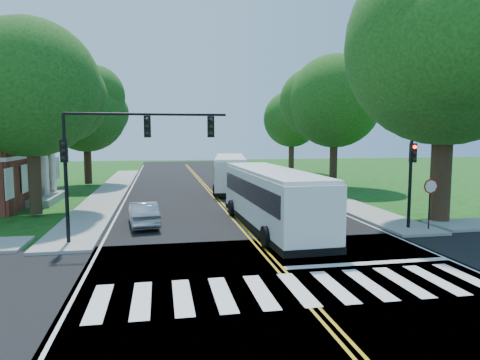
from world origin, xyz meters
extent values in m
plane|color=#143F0F|center=(0.00, 0.00, 0.00)|extent=(140.00, 140.00, 0.00)
cube|color=black|center=(0.00, 18.00, 0.01)|extent=(14.00, 96.00, 0.01)
cube|color=black|center=(0.00, 0.00, 0.01)|extent=(60.00, 12.00, 0.01)
cube|color=gold|center=(0.00, 22.00, 0.01)|extent=(0.36, 70.00, 0.01)
cube|color=silver|center=(-6.80, 22.00, 0.01)|extent=(0.12, 70.00, 0.01)
cube|color=silver|center=(6.80, 22.00, 0.01)|extent=(0.12, 70.00, 0.01)
cube|color=silver|center=(0.00, -0.50, 0.02)|extent=(12.60, 3.00, 0.01)
cube|color=silver|center=(3.50, 1.60, 0.02)|extent=(6.60, 0.40, 0.01)
cube|color=gray|center=(-8.30, 25.00, 0.07)|extent=(2.60, 40.00, 0.15)
cube|color=gray|center=(8.30, 25.00, 0.07)|extent=(2.60, 40.00, 0.15)
cylinder|color=#2F2013|center=(11.00, 8.00, 3.15)|extent=(1.10, 1.10, 6.00)
sphere|color=#2C7221|center=(11.00, 8.00, 9.66)|extent=(10.80, 10.80, 10.80)
cylinder|color=#2F2013|center=(-11.50, 14.00, 2.55)|extent=(0.70, 0.70, 4.80)
sphere|color=#2C7221|center=(-11.50, 14.00, 7.55)|extent=(8.00, 8.00, 8.00)
cylinder|color=#2F2013|center=(-11.00, 30.00, 2.35)|extent=(0.70, 0.70, 4.40)
sphere|color=#2C7221|center=(-11.00, 30.00, 7.02)|extent=(7.60, 7.60, 7.60)
cylinder|color=#2F2013|center=(11.50, 24.00, 2.65)|extent=(0.70, 0.70, 5.00)
sphere|color=#2C7221|center=(11.50, 24.00, 7.88)|extent=(8.40, 8.40, 8.40)
cylinder|color=#2F2013|center=(12.50, 40.00, 2.35)|extent=(0.70, 0.70, 4.40)
sphere|color=#2C7221|center=(12.50, 40.00, 6.89)|extent=(7.20, 7.20, 7.20)
cube|color=silver|center=(-12.40, 20.00, 4.40)|extent=(1.40, 6.00, 0.45)
cube|color=gray|center=(-12.40, 20.00, 0.25)|extent=(1.80, 6.00, 0.50)
cylinder|color=silver|center=(-12.40, 17.80, 2.10)|extent=(0.50, 0.50, 4.20)
cylinder|color=silver|center=(-12.40, 20.00, 2.10)|extent=(0.50, 0.50, 4.20)
cylinder|color=silver|center=(-12.40, 22.20, 2.10)|extent=(0.50, 0.50, 4.20)
cylinder|color=black|center=(-8.20, 6.50, 2.45)|extent=(0.16, 0.16, 4.60)
cube|color=black|center=(-8.20, 6.35, 4.15)|extent=(0.30, 0.22, 0.95)
sphere|color=black|center=(-8.20, 6.21, 4.45)|extent=(0.18, 0.18, 0.18)
cylinder|color=black|center=(-4.70, 6.50, 5.75)|extent=(7.00, 0.12, 0.12)
cube|color=black|center=(-4.70, 6.35, 5.20)|extent=(0.30, 0.22, 0.95)
cube|color=black|center=(-1.90, 6.35, 5.20)|extent=(0.30, 0.22, 0.95)
cylinder|color=black|center=(8.20, 6.50, 2.35)|extent=(0.16, 0.16, 4.40)
cube|color=black|center=(8.20, 6.35, 3.95)|extent=(0.30, 0.22, 0.95)
sphere|color=#FF0A05|center=(8.20, 6.21, 4.25)|extent=(0.18, 0.18, 0.18)
cylinder|color=black|center=(9.00, 6.00, 1.25)|extent=(0.06, 0.06, 2.20)
cylinder|color=#A50A07|center=(9.00, 5.97, 2.30)|extent=(0.76, 0.04, 0.76)
cube|color=white|center=(1.41, 8.10, 1.55)|extent=(2.91, 11.79, 2.73)
cube|color=black|center=(1.41, 8.10, 2.05)|extent=(2.95, 10.98, 0.94)
cube|color=black|center=(1.22, 14.00, 1.90)|extent=(2.43, 0.18, 1.59)
cube|color=orange|center=(1.22, 14.00, 2.79)|extent=(1.69, 0.15, 0.32)
cube|color=black|center=(1.41, 8.10, 0.34)|extent=(2.96, 11.90, 0.30)
cube|color=white|center=(1.41, 8.10, 2.97)|extent=(2.85, 11.44, 0.22)
cylinder|color=black|center=(2.58, 12.01, 0.49)|extent=(0.35, 0.96, 0.95)
cylinder|color=black|center=(0.00, 11.93, 0.49)|extent=(0.35, 0.96, 0.95)
cylinder|color=black|center=(2.82, 4.57, 0.49)|extent=(0.35, 0.96, 0.95)
cylinder|color=black|center=(0.24, 4.48, 0.49)|extent=(0.35, 0.96, 0.95)
cube|color=white|center=(1.87, 24.06, 1.50)|extent=(4.16, 11.57, 2.64)
cube|color=black|center=(1.87, 24.06, 1.98)|extent=(4.11, 10.80, 0.91)
cube|color=black|center=(2.75, 29.71, 1.84)|extent=(2.34, 0.46, 1.54)
cube|color=orange|center=(2.75, 29.71, 2.70)|extent=(1.63, 0.35, 0.31)
cube|color=black|center=(1.87, 24.06, 0.33)|extent=(4.23, 11.68, 0.29)
cube|color=white|center=(1.87, 24.06, 2.87)|extent=(4.06, 11.23, 0.21)
cylinder|color=black|center=(3.68, 27.57, 0.47)|extent=(0.45, 0.96, 0.92)
cylinder|color=black|center=(1.21, 27.95, 0.47)|extent=(0.45, 0.96, 0.92)
cylinder|color=black|center=(2.57, 20.45, 0.47)|extent=(0.45, 0.96, 0.92)
cylinder|color=black|center=(0.10, 20.84, 0.47)|extent=(0.45, 0.96, 0.92)
imported|color=#ABADB2|center=(-5.10, 9.97, 0.66)|extent=(1.84, 4.09, 1.30)
imported|color=silver|center=(5.13, 13.95, 0.68)|extent=(2.60, 4.97, 1.34)
imported|color=black|center=(5.22, 17.03, 0.59)|extent=(2.47, 4.24, 1.15)
camera|label=1|loc=(-4.19, -12.95, 4.84)|focal=32.00mm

